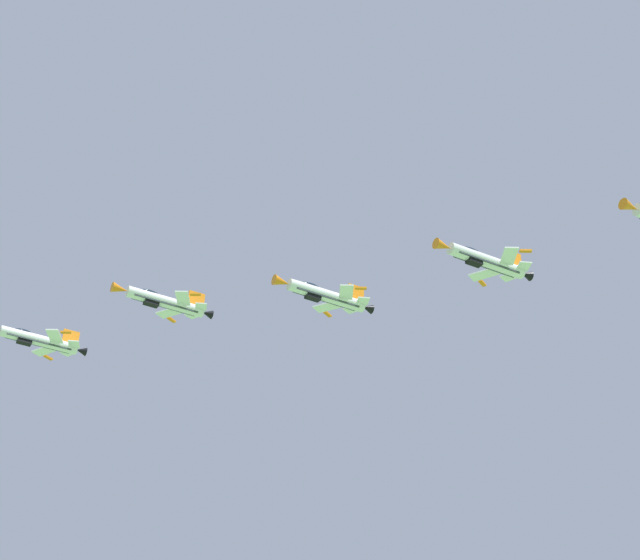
% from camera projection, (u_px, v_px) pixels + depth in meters
% --- Properties ---
extents(fighter_jet_lead, '(14.03, 11.62, 4.35)m').
position_uv_depth(fighter_jet_lead, '(37.00, 340.00, 152.91)').
color(fighter_jet_lead, white).
extents(fighter_jet_left_wing, '(14.03, 11.61, 4.37)m').
position_uv_depth(fighter_jet_left_wing, '(164.00, 301.00, 146.81)').
color(fighter_jet_left_wing, white).
extents(fighter_jet_right_wing, '(14.03, 11.61, 4.38)m').
position_uv_depth(fighter_jet_right_wing, '(325.00, 295.00, 139.05)').
color(fighter_jet_right_wing, white).
extents(fighter_jet_left_outer, '(14.03, 11.62, 4.36)m').
position_uv_depth(fighter_jet_left_outer, '(485.00, 260.00, 132.70)').
color(fighter_jet_left_outer, white).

